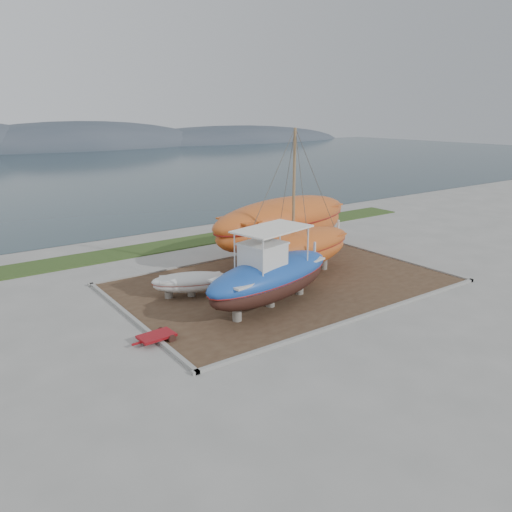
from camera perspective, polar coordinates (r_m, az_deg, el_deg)
ground at (r=26.02m, az=8.71°, el=-5.51°), size 140.00×140.00×0.00m
dirt_patch at (r=28.79m, az=3.16°, el=-3.11°), size 18.00×12.00×0.06m
curb_frame at (r=28.78m, az=3.17°, el=-3.03°), size 18.60×12.60×0.15m
grass_strip at (r=38.03m, az=-7.74°, el=1.59°), size 44.00×3.00×0.08m
sea at (r=89.29m, az=-24.72°, el=8.63°), size 260.00×100.00×0.04m
blue_caique at (r=24.69m, az=1.68°, el=-1.40°), size 8.76×4.35×4.04m
white_dinghy at (r=26.75m, az=-7.41°, el=-3.28°), size 4.43×3.05×1.25m
orange_sailboat at (r=28.52m, az=4.90°, el=5.72°), size 9.05×3.89×8.64m
orange_bare_hull at (r=33.21m, az=3.14°, el=3.10°), size 12.39×5.45×3.92m
red_trailer at (r=22.16m, az=-11.29°, el=-9.18°), size 2.35×1.27×0.32m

